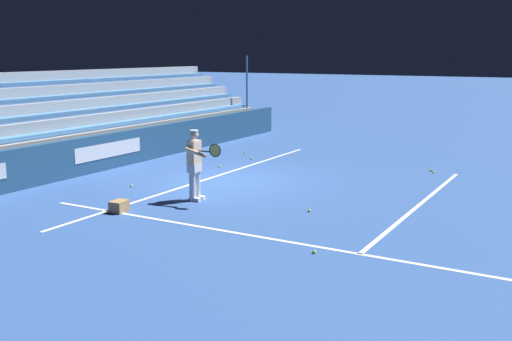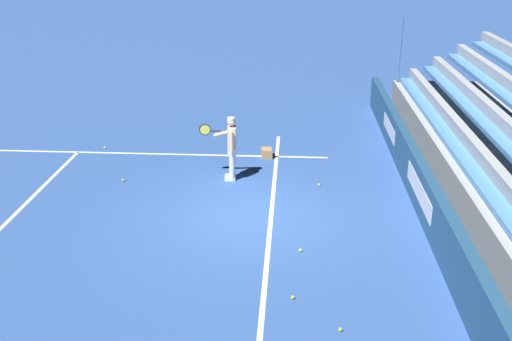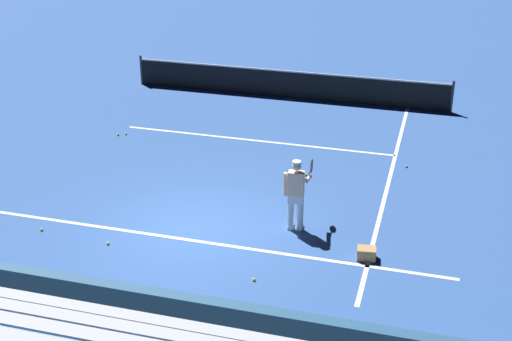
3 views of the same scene
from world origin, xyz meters
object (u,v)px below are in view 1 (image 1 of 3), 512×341
object	(u,v)px
tennis_ball_by_box	(431,170)
tennis_ball_stray_back	(251,158)
tennis_ball_near_player	(132,186)
tennis_ball_midcourt	(245,153)
tennis_player	(195,164)
ball_box_cardboard	(119,206)
tennis_ball_toward_net	(314,252)
tennis_ball_on_baseline	(219,166)
tennis_ball_far_right	(309,211)
tennis_ball_far_left	(433,172)

from	to	relation	value
tennis_ball_by_box	tennis_ball_stray_back	world-z (taller)	same
tennis_ball_by_box	tennis_ball_near_player	distance (m)	8.87
tennis_ball_midcourt	tennis_ball_by_box	world-z (taller)	same
tennis_player	tennis_ball_near_player	xyz separation A→B (m)	(-0.34, -2.33, -0.86)
ball_box_cardboard	tennis_ball_near_player	xyz separation A→B (m)	(-2.09, -1.47, -0.10)
tennis_ball_midcourt	tennis_ball_near_player	distance (m)	6.15
tennis_ball_midcourt	tennis_ball_toward_net	distance (m)	10.89
ball_box_cardboard	tennis_ball_on_baseline	size ratio (longest dim) A/B	6.06
tennis_ball_midcourt	tennis_ball_near_player	size ratio (longest dim) A/B	1.00
tennis_ball_near_player	tennis_ball_toward_net	distance (m)	6.93
tennis_ball_by_box	tennis_ball_far_right	bearing A→B (deg)	-11.51
tennis_ball_on_baseline	ball_box_cardboard	bearing A→B (deg)	9.80
tennis_player	tennis_ball_toward_net	xyz separation A→B (m)	(2.18, 4.12, -0.86)
tennis_ball_midcourt	tennis_ball_by_box	distance (m)	6.57
tennis_player	tennis_ball_stray_back	xyz separation A→B (m)	(-5.60, -1.69, -0.86)
tennis_ball_far_right	ball_box_cardboard	bearing A→B (deg)	-60.37
ball_box_cardboard	tennis_ball_stray_back	xyz separation A→B (m)	(-7.35, -0.82, -0.10)
tennis_ball_far_left	tennis_player	bearing A→B (deg)	-34.00
tennis_ball_far_right	tennis_ball_near_player	world-z (taller)	same
tennis_ball_far_right	tennis_ball_near_player	distance (m)	5.18
ball_box_cardboard	tennis_ball_on_baseline	world-z (taller)	ball_box_cardboard
tennis_ball_by_box	tennis_ball_toward_net	size ratio (longest dim) A/B	1.00
tennis_ball_far_right	tennis_ball_toward_net	size ratio (longest dim) A/B	1.00
tennis_ball_near_player	tennis_ball_far_right	bearing A→B (deg)	90.28
tennis_ball_midcourt	tennis_ball_near_player	bearing A→B (deg)	1.34
tennis_ball_midcourt	tennis_ball_far_right	xyz separation A→B (m)	(6.12, 5.33, 0.00)
tennis_ball_far_right	tennis_ball_stray_back	size ratio (longest dim) A/B	1.00
tennis_player	tennis_ball_stray_back	world-z (taller)	tennis_player
tennis_ball_far_right	tennis_ball_far_left	xyz separation A→B (m)	(-5.88, 1.36, 0.00)
tennis_ball_on_baseline	tennis_ball_by_box	distance (m)	6.47
tennis_ball_on_baseline	tennis_ball_toward_net	size ratio (longest dim) A/B	1.00
ball_box_cardboard	tennis_ball_by_box	world-z (taller)	ball_box_cardboard
tennis_ball_on_baseline	tennis_ball_by_box	size ratio (longest dim) A/B	1.00
tennis_ball_midcourt	tennis_ball_far_right	bearing A→B (deg)	41.03
tennis_ball_on_baseline	tennis_ball_far_left	world-z (taller)	same
tennis_player	tennis_ball_by_box	size ratio (longest dim) A/B	25.98
tennis_player	tennis_ball_far_left	bearing A→B (deg)	146.00
ball_box_cardboard	tennis_ball_far_left	size ratio (longest dim) A/B	6.06
tennis_ball_far_right	tennis_ball_far_left	bearing A→B (deg)	167.00
tennis_ball_on_baseline	tennis_ball_midcourt	distance (m)	2.71
tennis_ball_midcourt	tennis_ball_by_box	xyz separation A→B (m)	(0.04, 6.57, 0.00)
tennis_ball_far_right	tennis_ball_far_left	distance (m)	6.04
tennis_player	tennis_ball_near_player	bearing A→B (deg)	-98.19
tennis_player	tennis_ball_near_player	distance (m)	2.51
tennis_ball_far_left	tennis_ball_by_box	bearing A→B (deg)	-150.03
tennis_ball_far_right	tennis_ball_toward_net	bearing A→B (deg)	26.52
tennis_ball_far_right	tennis_ball_by_box	bearing A→B (deg)	168.49
tennis_ball_by_box	tennis_ball_on_baseline	bearing A→B (deg)	-66.33
tennis_ball_far_left	tennis_ball_by_box	world-z (taller)	same
tennis_ball_toward_net	tennis_ball_stray_back	size ratio (longest dim) A/B	1.00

